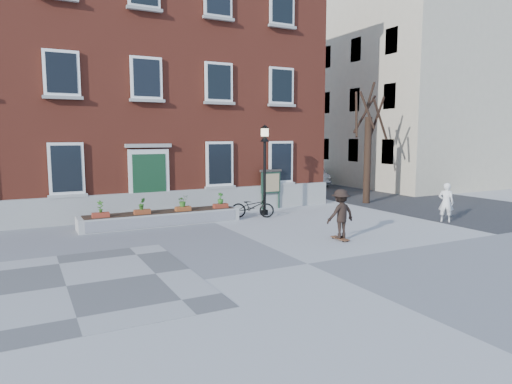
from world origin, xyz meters
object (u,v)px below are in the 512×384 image
notice_board (271,182)px  bicycle (253,206)px  skateboarder (341,214)px  lamp_post (265,157)px  bystander (446,202)px  parked_car (313,176)px

notice_board → bicycle: bearing=-137.0°
notice_board → skateboarder: bearing=-99.8°
lamp_post → bicycle: bearing=-153.8°
bystander → lamp_post: 7.66m
parked_car → notice_board: notice_board is taller
bicycle → notice_board: notice_board is taller
bystander → notice_board: size_ratio=0.85×
bicycle → notice_board: (1.85, 1.72, 0.79)m
bicycle → bystander: (6.45, -4.46, 0.32)m
parked_car → bystander: bystander is taller
parked_car → bystander: size_ratio=2.50×
parked_car → notice_board: 11.01m
bystander → skateboarder: 5.81m
parked_car → lamp_post: size_ratio=1.01×
lamp_post → notice_board: bearing=51.6°
notice_board → parked_car: bearing=44.9°
parked_car → bystander: (-3.18, -13.95, 0.14)m
bystander → bicycle: bearing=16.7°
bystander → lamp_post: lamp_post is taller
notice_board → skateboarder: 6.93m
bicycle → bystander: bystander is taller
skateboarder → lamp_post: bearing=88.8°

